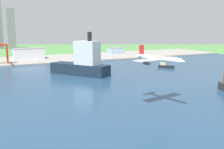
% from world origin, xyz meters
% --- Properties ---
extents(ground_plane, '(2400.00, 2400.00, 0.00)m').
position_xyz_m(ground_plane, '(0.00, 300.00, 0.00)').
color(ground_plane, '#528F48').
extents(water_bay, '(840.00, 360.00, 0.15)m').
position_xyz_m(water_bay, '(0.00, 240.00, 0.07)').
color(water_bay, navy).
rests_on(water_bay, ground).
extents(industrial_pier, '(840.00, 140.00, 2.50)m').
position_xyz_m(industrial_pier, '(0.00, 490.00, 1.25)').
color(industrial_pier, '#9C958D').
rests_on(industrial_pier, ground).
extents(airplane_landing, '(43.40, 46.58, 13.59)m').
position_xyz_m(airplane_landing, '(28.21, 144.57, 36.25)').
color(airplane_landing, white).
extents(tugboat_small, '(18.42, 21.77, 13.06)m').
position_xyz_m(tugboat_small, '(157.69, 294.68, 3.67)').
color(tugboat_small, black).
rests_on(tugboat_small, water_bay).
extents(cargo_ship, '(62.02, 80.94, 55.11)m').
position_xyz_m(cargo_ship, '(24.18, 296.62, 15.96)').
color(cargo_ship, '#192838').
rests_on(cargo_ship, water_bay).
extents(warehouse_main, '(55.43, 29.20, 20.72)m').
position_xyz_m(warehouse_main, '(-7.71, 496.75, 12.88)').
color(warehouse_main, silver).
rests_on(warehouse_main, industrial_pier).
extents(warehouse_annex, '(33.71, 24.49, 14.67)m').
position_xyz_m(warehouse_annex, '(189.93, 513.85, 9.86)').
color(warehouse_annex, '#99BCD1').
rests_on(warehouse_annex, industrial_pier).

